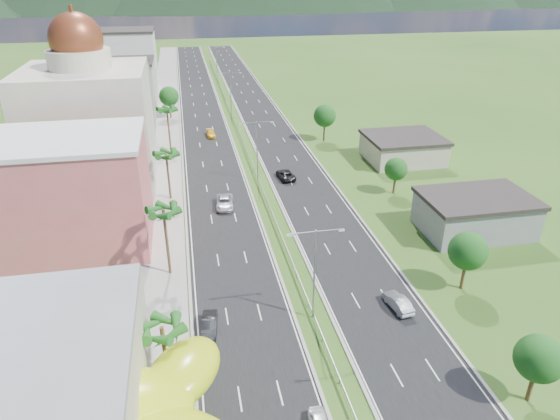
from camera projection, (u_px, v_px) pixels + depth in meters
ground at (339, 384)px, 46.43m from camera, size 500.00×500.00×0.00m
road_left at (204, 122)px, 124.42m from camera, size 11.00×260.00×0.04m
road_right at (263, 119)px, 127.00m from camera, size 11.00×260.00×0.04m
sidewalk_left at (165, 124)px, 122.77m from camera, size 7.00×260.00×0.12m
median_guardrail at (242, 140)px, 109.58m from camera, size 0.10×216.06×0.76m
streetlight_median_b at (315, 266)px, 52.27m from camera, size 6.04×0.25×11.00m
streetlight_median_c at (257, 145)px, 87.51m from camera, size 6.04×0.25×11.00m
streetlight_median_d at (230, 89)px, 127.15m from camera, size 6.04×0.25×11.00m
streetlight_median_e at (216, 60)px, 166.80m from camera, size 6.04×0.25×11.00m
lime_canopy at (102, 413)px, 37.26m from camera, size 18.00×15.00×7.40m
pink_shophouse at (70, 195)px, 66.49m from camera, size 20.00×15.00×15.00m
domed_building at (90, 120)px, 85.06m from camera, size 20.00×20.00×28.70m
midrise_grey at (114, 104)px, 108.74m from camera, size 16.00×15.00×16.00m
midrise_beige at (123, 89)px, 128.78m from camera, size 16.00×15.00×13.00m
midrise_white at (129, 63)px, 147.94m from camera, size 16.00×15.00×18.00m
shed_near at (475, 216)px, 72.17m from camera, size 15.00×10.00×5.00m
shed_far at (403, 149)px, 99.08m from camera, size 14.00×12.00×4.40m
palm_tree_b at (162, 331)px, 42.41m from camera, size 3.60×3.60×8.10m
palm_tree_c at (164, 213)px, 59.40m from camera, size 3.60×3.60×9.60m
palm_tree_d at (166, 156)px, 80.08m from camera, size 3.60×3.60×8.60m
palm_tree_e at (167, 111)px, 101.77m from camera, size 3.60×3.60×9.40m
leafy_tree_lfar at (169, 96)px, 125.00m from camera, size 4.90×4.90×8.05m
leafy_tree_ra at (539, 359)px, 42.67m from camera, size 4.20×4.20×6.90m
leafy_tree_rb at (468, 251)px, 57.99m from camera, size 4.55×4.55×7.47m
leafy_tree_rc at (396, 169)px, 83.53m from camera, size 3.85×3.85×6.33m
leafy_tree_rd at (325, 116)px, 108.74m from camera, size 4.90×4.90×8.05m
mountain_ridge at (256, 9)px, 453.22m from camera, size 860.00×140.00×90.00m
car_dark_left at (209, 325)px, 52.89m from camera, size 2.09×4.67×1.49m
car_silver_mid_left at (225, 202)px, 80.05m from camera, size 3.15×6.03×1.62m
car_yellow_far_left at (211, 134)px, 113.31m from camera, size 2.09×4.67×1.33m
car_silver_right at (398, 302)px, 56.36m from camera, size 2.27×4.85×1.54m
car_dark_far_right at (286, 175)px, 90.86m from camera, size 3.13×5.71×1.52m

